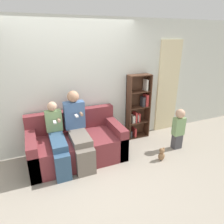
# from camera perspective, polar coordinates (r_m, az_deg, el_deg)

# --- Properties ---
(ground_plane) EXTENTS (14.00, 14.00, 0.00)m
(ground_plane) POSITION_cam_1_polar(r_m,az_deg,el_deg) (3.61, -5.59, -16.86)
(ground_plane) COLOR #9E9384
(back_wall) EXTENTS (10.00, 0.06, 2.55)m
(back_wall) POSITION_cam_1_polar(r_m,az_deg,el_deg) (3.98, -10.79, 7.02)
(back_wall) COLOR silver
(back_wall) RESTS_ON ground_plane
(curtain_panel) EXTENTS (0.57, 0.04, 2.14)m
(curtain_panel) POSITION_cam_1_polar(r_m,az_deg,el_deg) (4.93, 15.64, 6.80)
(curtain_panel) COLOR beige
(curtain_panel) RESTS_ON ground_plane
(couch) EXTENTS (1.72, 0.91, 0.87)m
(couch) POSITION_cam_1_polar(r_m,az_deg,el_deg) (3.86, -10.08, -9.08)
(couch) COLOR maroon
(couch) RESTS_ON ground_plane
(adult_seated) EXTENTS (0.37, 0.87, 1.29)m
(adult_seated) POSITION_cam_1_polar(r_m,az_deg,el_deg) (3.62, -9.67, -4.62)
(adult_seated) COLOR #70665B
(adult_seated) RESTS_ON ground_plane
(child_seated) EXTENTS (0.29, 0.86, 1.13)m
(child_seated) POSITION_cam_1_polar(r_m,az_deg,el_deg) (3.56, -15.33, -7.25)
(child_seated) COLOR #335170
(child_seated) RESTS_ON ground_plane
(toddler_standing) EXTENTS (0.23, 0.19, 0.86)m
(toddler_standing) POSITION_cam_1_polar(r_m,az_deg,el_deg) (4.28, 18.48, -4.29)
(toddler_standing) COLOR #47474C
(toddler_standing) RESTS_ON ground_plane
(bookshelf) EXTENTS (0.51, 0.24, 1.45)m
(bookshelf) POSITION_cam_1_polar(r_m,az_deg,el_deg) (4.51, 7.38, 1.22)
(bookshelf) COLOR #4C2D1E
(bookshelf) RESTS_ON ground_plane
(teddy_bear) EXTENTS (0.13, 0.11, 0.26)m
(teddy_bear) POSITION_cam_1_polar(r_m,az_deg,el_deg) (3.95, 13.99, -11.65)
(teddy_bear) COLOR #936B47
(teddy_bear) RESTS_ON ground_plane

